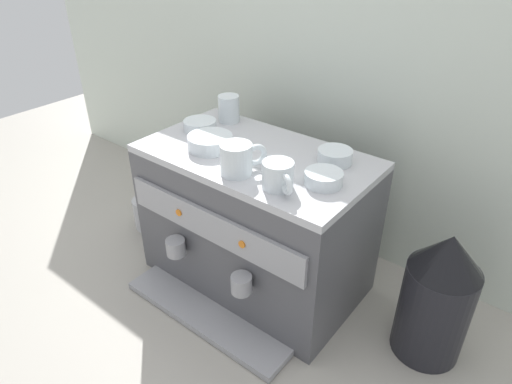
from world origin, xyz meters
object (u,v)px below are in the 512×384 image
object	(u,v)px
ceramic_cup_1	(279,176)
ceramic_bowl_2	(200,126)
milk_pitcher	(148,213)
espresso_machine	(255,221)
ceramic_cup_0	(238,159)
ceramic_bowl_3	(210,142)
ceramic_bowl_1	(324,178)
ceramic_cup_2	(229,108)
coffee_grinder	(437,296)
ceramic_bowl_0	(335,157)

from	to	relation	value
ceramic_cup_1	ceramic_bowl_2	bearing A→B (deg)	161.34
ceramic_cup_1	ceramic_bowl_2	distance (m)	0.41
ceramic_bowl_2	milk_pitcher	distance (m)	0.48
espresso_machine	ceramic_bowl_2	xyz separation A→B (m)	(-0.23, 0.02, 0.24)
ceramic_cup_0	ceramic_bowl_2	xyz separation A→B (m)	(-0.27, 0.13, -0.03)
ceramic_bowl_2	ceramic_bowl_3	world-z (taller)	ceramic_bowl_3
ceramic_bowl_1	ceramic_bowl_3	xyz separation A→B (m)	(-0.35, -0.02, 0.00)
ceramic_cup_2	coffee_grinder	bearing A→B (deg)	-5.63
ceramic_cup_1	milk_pitcher	world-z (taller)	ceramic_cup_1
ceramic_cup_0	coffee_grinder	bearing A→B (deg)	19.12
ceramic_cup_0	ceramic_bowl_1	size ratio (longest dim) A/B	1.26
ceramic_cup_0	milk_pitcher	distance (m)	0.68
coffee_grinder	milk_pitcher	size ratio (longest dim) A/B	3.19
ceramic_cup_0	ceramic_cup_2	size ratio (longest dim) A/B	1.14
ceramic_cup_0	ceramic_bowl_2	size ratio (longest dim) A/B	1.20
ceramic_bowl_0	ceramic_bowl_3	world-z (taller)	ceramic_bowl_3
ceramic_bowl_0	ceramic_bowl_2	world-z (taller)	ceramic_bowl_0
ceramic_bowl_2	ceramic_cup_0	bearing A→B (deg)	-26.79
ceramic_cup_2	ceramic_bowl_1	world-z (taller)	ceramic_cup_2
ceramic_bowl_0	milk_pitcher	size ratio (longest dim) A/B	0.78
ceramic_cup_1	ceramic_bowl_0	world-z (taller)	ceramic_cup_1
milk_pitcher	espresso_machine	bearing A→B (deg)	3.24
ceramic_cup_1	milk_pitcher	size ratio (longest dim) A/B	0.90
coffee_grinder	milk_pitcher	distance (m)	1.04
ceramic_cup_0	ceramic_bowl_0	bearing A→B (deg)	51.13
ceramic_bowl_2	milk_pitcher	bearing A→B (deg)	-168.82
ceramic_cup_0	ceramic_bowl_2	bearing A→B (deg)	153.21
ceramic_bowl_3	milk_pitcher	bearing A→B (deg)	176.51
ceramic_bowl_2	ceramic_cup_1	bearing A→B (deg)	-18.66
ceramic_cup_2	espresso_machine	bearing A→B (deg)	-32.76
espresso_machine	ceramic_bowl_2	world-z (taller)	ceramic_bowl_2
espresso_machine	ceramic_cup_2	world-z (taller)	ceramic_cup_2
ceramic_bowl_3	coffee_grinder	distance (m)	0.72
milk_pitcher	ceramic_bowl_2	bearing A→B (deg)	11.18
ceramic_cup_0	ceramic_bowl_1	bearing A→B (deg)	23.33
ceramic_bowl_2	ceramic_bowl_3	distance (m)	0.13
ceramic_bowl_0	espresso_machine	bearing A→B (deg)	-155.27
ceramic_cup_2	ceramic_cup_0	bearing A→B (deg)	-45.15
espresso_machine	ceramic_bowl_1	xyz separation A→B (m)	(0.23, -0.03, 0.24)
ceramic_bowl_3	ceramic_cup_2	bearing A→B (deg)	116.27
ceramic_cup_1	ceramic_bowl_1	size ratio (longest dim) A/B	1.13
ceramic_bowl_2	ceramic_bowl_3	xyz separation A→B (m)	(0.11, -0.07, 0.00)
ceramic_cup_0	ceramic_cup_1	distance (m)	0.12
ceramic_cup_1	ceramic_bowl_2	world-z (taller)	ceramic_cup_1
milk_pitcher	ceramic_bowl_0	bearing A→B (deg)	9.79
ceramic_cup_2	ceramic_bowl_1	bearing A→B (deg)	-20.01
ceramic_cup_0	ceramic_cup_2	bearing A→B (deg)	134.85
ceramic_bowl_3	milk_pitcher	distance (m)	0.55
espresso_machine	ceramic_bowl_0	xyz separation A→B (m)	(0.20, 0.09, 0.24)
ceramic_bowl_1	ceramic_bowl_2	distance (m)	0.47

